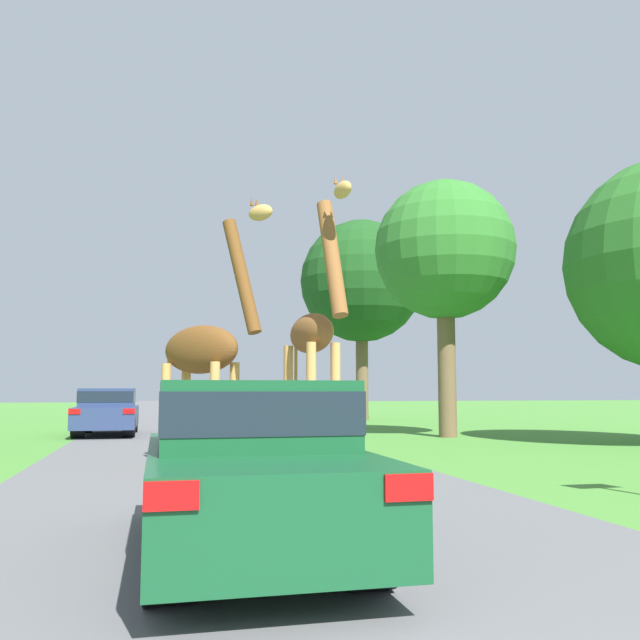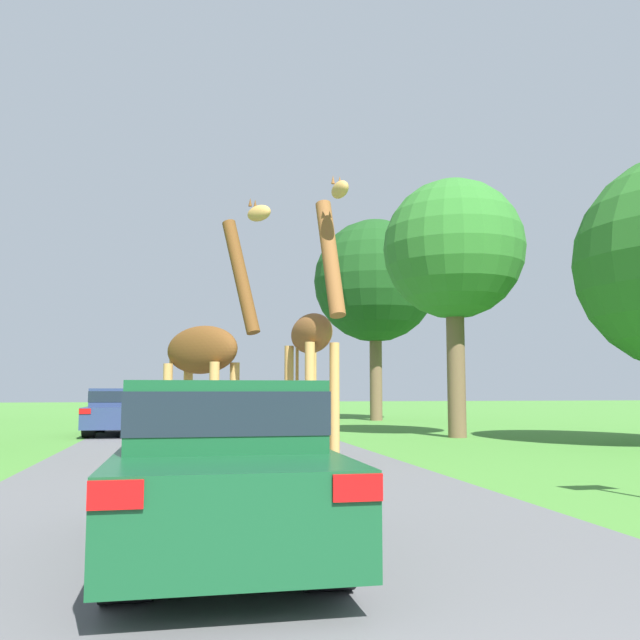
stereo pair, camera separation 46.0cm
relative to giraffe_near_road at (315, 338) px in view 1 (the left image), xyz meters
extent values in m
cube|color=#5B5B5E|center=(-1.68, 18.23, -2.41)|extent=(7.06, 120.00, 0.00)
cylinder|color=tan|center=(0.31, -0.37, -1.26)|extent=(0.19, 0.19, 2.30)
cylinder|color=#2D2319|center=(0.31, -0.37, -2.36)|extent=(0.24, 0.24, 0.11)
cylinder|color=tan|center=(-0.17, -0.45, -1.26)|extent=(0.19, 0.19, 2.30)
cylinder|color=#2D2319|center=(-0.17, -0.45, -2.36)|extent=(0.24, 0.24, 0.11)
cylinder|color=tan|center=(0.11, 0.82, -1.26)|extent=(0.19, 0.19, 2.30)
cylinder|color=#2D2319|center=(0.11, 0.82, -2.36)|extent=(0.24, 0.24, 0.11)
cylinder|color=tan|center=(-0.38, 0.74, -1.26)|extent=(0.19, 0.19, 2.30)
cylinder|color=#2D2319|center=(-0.38, 0.74, -2.36)|extent=(0.24, 0.24, 0.11)
ellipsoid|color=brown|center=(-0.03, 0.18, 0.10)|extent=(0.86, 1.80, 0.78)
cylinder|color=brown|center=(0.14, -0.81, 1.42)|extent=(0.46, 1.03, 2.30)
ellipsoid|color=tan|center=(0.22, -1.27, 2.57)|extent=(0.33, 0.59, 0.30)
cylinder|color=tan|center=(-0.17, 0.99, -0.53)|extent=(0.07, 0.07, 1.27)
cone|color=brown|center=(0.26, -1.10, 2.80)|extent=(0.07, 0.07, 0.16)
cone|color=brown|center=(0.13, -1.12, 2.80)|extent=(0.07, 0.07, 0.16)
cylinder|color=tan|center=(-1.49, 0.36, -1.44)|extent=(0.19, 0.19, 1.94)
cylinder|color=#2D2319|center=(-1.49, 0.36, -2.36)|extent=(0.24, 0.24, 0.11)
cylinder|color=tan|center=(-1.90, 0.03, -1.44)|extent=(0.19, 0.19, 1.94)
cylinder|color=#2D2319|center=(-1.90, 0.03, -2.36)|extent=(0.24, 0.24, 0.11)
cylinder|color=tan|center=(-2.36, 1.43, -1.44)|extent=(0.19, 0.19, 1.94)
cylinder|color=#2D2319|center=(-2.36, 1.43, -2.36)|extent=(0.24, 0.24, 0.11)
cylinder|color=tan|center=(-2.77, 1.10, -1.44)|extent=(0.19, 0.19, 1.94)
cylinder|color=#2D2319|center=(-2.77, 1.10, -2.36)|extent=(0.24, 0.24, 0.11)
ellipsoid|color=brown|center=(-2.13, 0.73, -0.21)|extent=(1.72, 1.91, 0.95)
cylinder|color=brown|center=(-1.44, -0.12, 1.14)|extent=(0.80, 0.90, 2.26)
ellipsoid|color=tan|center=(-1.15, -0.48, 2.28)|extent=(0.54, 0.59, 0.30)
cylinder|color=tan|center=(-2.72, 1.45, -0.75)|extent=(0.07, 0.07, 1.07)
cone|color=brown|center=(-1.20, -0.31, 2.51)|extent=(0.07, 0.07, 0.16)
cone|color=brown|center=(-1.30, -0.39, 2.51)|extent=(0.07, 0.07, 0.16)
cube|color=#144C28|center=(-2.12, -6.66, -1.83)|extent=(1.73, 4.07, 0.68)
cube|color=#144C28|center=(-2.12, -6.66, -1.20)|extent=(1.56, 1.83, 0.57)
cube|color=#19232D|center=(-2.12, -6.66, -1.18)|extent=(1.57, 1.85, 0.34)
cube|color=red|center=(-2.83, -8.71, -1.59)|extent=(0.31, 0.03, 0.16)
cube|color=red|center=(-1.41, -8.71, -1.59)|extent=(0.31, 0.03, 0.16)
cylinder|color=black|center=(-2.81, -5.44, -2.13)|extent=(0.35, 0.57, 0.57)
cylinder|color=black|center=(-1.43, -5.44, -2.13)|extent=(0.35, 0.57, 0.57)
cylinder|color=black|center=(-2.81, -7.88, -2.13)|extent=(0.35, 0.57, 0.57)
cylinder|color=black|center=(-1.43, -7.88, -2.13)|extent=(0.35, 0.57, 0.57)
cube|color=navy|center=(-4.47, 9.86, -1.84)|extent=(1.82, 4.25, 0.64)
cube|color=navy|center=(-4.47, 9.86, -1.24)|extent=(1.63, 1.91, 0.56)
cube|color=#19232D|center=(-4.47, 9.86, -1.21)|extent=(1.65, 1.93, 0.34)
cube|color=red|center=(-5.21, 7.72, -1.61)|extent=(0.33, 0.03, 0.15)
cube|color=red|center=(-3.72, 7.72, -1.61)|extent=(0.33, 0.03, 0.15)
cylinder|color=black|center=(-5.20, 11.13, -2.11)|extent=(0.36, 0.61, 0.61)
cylinder|color=black|center=(-3.74, 11.13, -2.11)|extent=(0.36, 0.61, 0.61)
cylinder|color=black|center=(-5.20, 8.58, -2.11)|extent=(0.36, 0.61, 0.61)
cylinder|color=black|center=(-3.74, 8.58, -2.11)|extent=(0.36, 0.61, 0.61)
cube|color=silver|center=(0.68, 11.02, -1.82)|extent=(1.70, 4.05, 0.59)
cube|color=silver|center=(0.68, 11.02, -1.31)|extent=(1.53, 1.82, 0.44)
cube|color=#19232D|center=(0.68, 11.02, -1.29)|extent=(1.55, 1.84, 0.26)
cube|color=red|center=(-0.02, 8.99, -1.61)|extent=(0.31, 0.03, 0.14)
cube|color=red|center=(1.38, 8.99, -1.61)|extent=(0.31, 0.03, 0.14)
cylinder|color=black|center=(0.00, 12.24, -2.06)|extent=(0.34, 0.71, 0.71)
cylinder|color=black|center=(1.36, 12.24, -2.06)|extent=(0.34, 0.71, 0.71)
cylinder|color=black|center=(0.00, 9.81, -2.06)|extent=(0.34, 0.71, 0.71)
cylinder|color=black|center=(1.36, 9.81, -2.06)|extent=(0.34, 0.71, 0.71)
cylinder|color=brown|center=(6.38, 17.83, 0.43)|extent=(0.58, 0.58, 5.70)
sphere|color=#194719|center=(6.38, 17.83, 4.16)|extent=(5.82, 5.82, 5.82)
cylinder|color=brown|center=(5.61, 6.47, 0.13)|extent=(0.55, 0.55, 5.09)
sphere|color=#2D7028|center=(5.61, 6.47, 3.32)|extent=(4.31, 4.31, 4.31)
camera|label=1|loc=(-2.92, -12.68, -0.99)|focal=38.00mm
camera|label=2|loc=(-2.47, -12.77, -0.99)|focal=38.00mm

